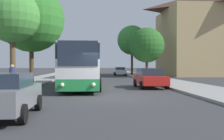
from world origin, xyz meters
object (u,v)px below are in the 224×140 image
object	(u,v)px
tree_left_near	(12,16)
tree_right_near	(147,45)
bus_front	(82,66)
parked_car_right_far	(120,71)
tree_left_far	(31,19)
parked_car_left_curb	(4,94)
pedestrian_waiting_near	(12,78)
bus_middle	(87,64)
tree_right_mid	(132,40)
parked_car_right_near	(150,78)

from	to	relation	value
tree_left_near	tree_right_near	world-z (taller)	tree_left_near
bus_front	parked_car_right_far	distance (m)	24.80
tree_left_far	tree_right_near	xyz separation A→B (m)	(13.49, 13.21, -1.28)
bus_front	tree_left_near	size ratio (longest dim) A/B	1.62
bus_front	tree_left_far	size ratio (longest dim) A/B	1.34
parked_car_left_curb	pedestrian_waiting_near	bearing A→B (deg)	103.70
bus_middle	bus_front	bearing A→B (deg)	-88.28
tree_left_near	parked_car_right_far	bearing A→B (deg)	66.68
tree_left_far	tree_left_near	bearing A→B (deg)	-95.18
parked_car_right_far	tree_right_near	distance (m)	8.88
bus_middle	tree_left_near	world-z (taller)	tree_left_near
parked_car_left_curb	bus_middle	bearing A→B (deg)	84.16
tree_left_near	tree_right_mid	world-z (taller)	tree_right_mid
parked_car_right_near	bus_front	bearing A→B (deg)	-6.58
parked_car_right_far	pedestrian_waiting_near	xyz separation A→B (m)	(-9.80, -28.10, 0.23)
parked_car_right_far	tree_left_far	size ratio (longest dim) A/B	0.45
tree_left_near	tree_right_mid	size ratio (longest dim) A/B	0.85
parked_car_right_near	parked_car_right_far	world-z (taller)	parked_car_right_near
parked_car_right_near	tree_right_near	distance (m)	18.16
parked_car_right_near	tree_right_mid	size ratio (longest dim) A/B	0.51
bus_front	tree_right_mid	size ratio (longest dim) A/B	1.38
bus_front	bus_middle	bearing A→B (deg)	89.35
tree_right_mid	tree_left_far	bearing A→B (deg)	-120.46
tree_left_near	pedestrian_waiting_near	bearing A→B (deg)	-73.97
tree_left_near	parked_car_left_curb	bearing A→B (deg)	-74.97
pedestrian_waiting_near	tree_left_near	size ratio (longest dim) A/B	0.23
bus_middle	parked_car_right_near	bearing A→B (deg)	-69.21
parked_car_right_near	tree_left_far	bearing A→B (deg)	-23.03
bus_front	tree_right_near	xyz separation A→B (m)	(8.77, 16.83, 2.98)
tree_right_mid	bus_middle	bearing A→B (deg)	-127.79
pedestrian_waiting_near	tree_right_near	bearing A→B (deg)	156.97
tree_left_far	tree_right_mid	world-z (taller)	tree_left_far
parked_car_right_far	tree_right_near	xyz separation A→B (m)	(3.16, -7.31, 3.94)
parked_car_left_curb	pedestrian_waiting_near	xyz separation A→B (m)	(-2.01, 7.71, 0.20)
parked_car_left_curb	tree_right_near	distance (m)	30.79
tree_right_near	bus_front	bearing A→B (deg)	-117.54
parked_car_right_near	parked_car_right_far	distance (m)	24.71
parked_car_right_far	tree_left_far	distance (m)	23.56
bus_front	pedestrian_waiting_near	world-z (taller)	bus_front
bus_front	parked_car_right_near	world-z (taller)	bus_front
bus_middle	pedestrian_waiting_near	bearing A→B (deg)	-100.62
bus_middle	tree_right_mid	size ratio (longest dim) A/B	1.22
tree_right_near	tree_left_near	bearing A→B (deg)	-128.31
bus_front	parked_car_right_far	size ratio (longest dim) A/B	2.97
parked_car_left_curb	tree_left_far	size ratio (longest dim) A/B	0.45
tree_left_far	tree_right_near	bearing A→B (deg)	44.40
parked_car_right_far	tree_left_near	size ratio (longest dim) A/B	0.55
parked_car_right_far	bus_front	bearing A→B (deg)	77.22
pedestrian_waiting_near	tree_left_near	world-z (taller)	tree_left_near
pedestrian_waiting_near	tree_right_mid	xyz separation A→B (m)	(12.02, 28.92, 5.18)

